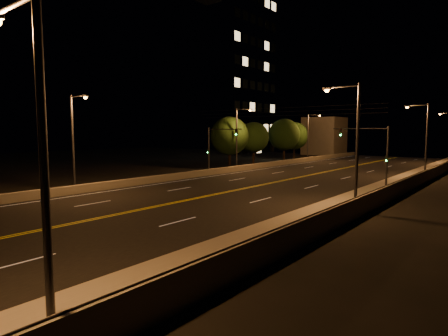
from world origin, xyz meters
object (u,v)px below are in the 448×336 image
Objects in this scene: streetlight_1 at (353,138)px; tree_3 at (294,136)px; streetlight_6 at (309,134)px; tree_0 at (230,136)px; streetlight_0 at (37,150)px; tree_1 at (254,137)px; streetlight_2 at (424,135)px; tree_2 at (284,135)px; streetlight_4 at (74,137)px; traffic_signal_right at (375,150)px; streetlight_5 at (238,135)px; building_tower at (208,80)px; traffic_signal_left at (215,145)px.

tree_3 is (-25.63, 40.10, -0.41)m from streetlight_1.
streetlight_6 is 19.95m from tree_0.
streetlight_0 is 1.00× the size of streetlight_1.
tree_3 is (0.80, 12.72, 0.14)m from tree_1.
tree_1 is at bearing -93.58° from tree_3.
tree_0 is 1.05× the size of tree_3.
tree_2 is at bearing 153.84° from streetlight_2.
streetlight_6 is at bearing 81.49° from tree_0.
traffic_signal_right is at bearing 41.34° from streetlight_4.
streetlight_1 is at bearing -37.30° from streetlight_5.
traffic_signal_right is at bearing -51.27° from tree_3.
building_tower is at bearing 154.70° from tree_1.
building_tower reaches higher than streetlight_0.
traffic_signal_left is 9.14m from tree_0.
building_tower reaches higher than streetlight_2.
tree_0 is (-4.09, 8.11, 1.02)m from traffic_signal_left.
streetlight_1 is 1.45× the size of traffic_signal_left.
streetlight_1 is at bearing -60.54° from streetlight_6.
streetlight_6 is at bearing 90.00° from streetlight_5.
building_tower is 4.77× the size of tree_1.
tree_0 is (-2.95, 25.60, -0.20)m from streetlight_4.
tree_2 reaches higher than traffic_signal_left.
tree_0 is (-22.82, 8.11, 1.02)m from traffic_signal_right.
streetlight_4 is 1.00× the size of streetlight_5.
streetlight_5 is 18.73m from tree_2.
traffic_signal_right is 0.78× the size of tree_0.
building_tower is at bearing 163.53° from streetlight_2.
streetlight_5 reaches higher than tree_3.
traffic_signal_left is 25.11m from tree_2.
traffic_signal_right is 1.00× the size of traffic_signal_left.
streetlight_1 and streetlight_5 have the same top height.
streetlight_0 reaches higher than traffic_signal_left.
streetlight_2 is 1.13× the size of tree_0.
streetlight_6 is 1.22× the size of tree_1.
streetlight_0 is 1.18× the size of tree_3.
streetlight_2 is 1.11× the size of tree_2.
streetlight_6 is at bearing 119.46° from streetlight_1.
building_tower is at bearing 148.79° from traffic_signal_right.
streetlight_0 is 20.55m from streetlight_1.
streetlight_4 is 1.18× the size of tree_3.
tree_3 is at bearing 152.43° from streetlight_6.
streetlight_0 is 1.00× the size of streetlight_2.
streetlight_4 is 1.00× the size of streetlight_6.
tree_3 is (-24.10, 30.05, 0.81)m from traffic_signal_right.
streetlight_0 is 42.62m from streetlight_5.
tree_1 is at bearing 145.15° from traffic_signal_right.
tree_2 is 5.44m from tree_3.
streetlight_0 is 62.24m from streetlight_6.
tree_3 is at bearing 100.11° from traffic_signal_left.
tree_2 is 1.06× the size of tree_3.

